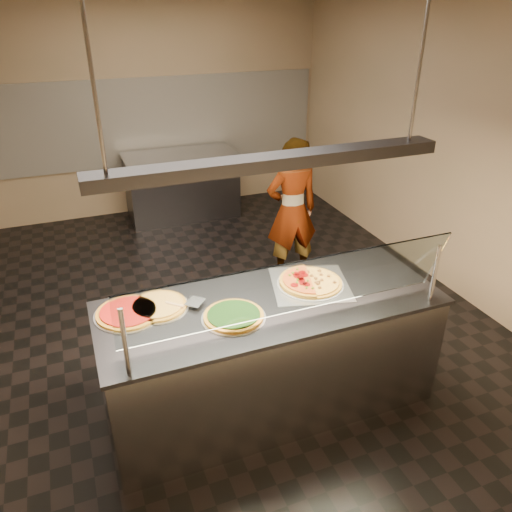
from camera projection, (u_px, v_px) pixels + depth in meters
name	position (u px, v px, depth m)	size (l,w,h in m)	color
ground	(218.00, 308.00, 5.16)	(5.00, 6.00, 0.02)	black
wall_back	(149.00, 107.00, 6.96)	(5.00, 0.02, 3.00)	tan
wall_front	(433.00, 379.00, 1.98)	(5.00, 0.02, 3.00)	tan
wall_right	(439.00, 141.00, 5.28)	(0.02, 6.00, 3.00)	tan
tile_band	(151.00, 122.00, 7.03)	(4.90, 0.02, 1.20)	silver
serving_counter	(270.00, 353.00, 3.75)	(2.45, 0.94, 0.93)	#B7B7BC
sneeze_guard	(293.00, 289.00, 3.12)	(2.21, 0.18, 0.54)	#B7B7BC
perforated_tray	(310.00, 284.00, 3.75)	(0.70, 0.70, 0.01)	silver
half_pizza_pepperoni	(296.00, 283.00, 3.70)	(0.35, 0.51, 0.05)	#92611A
half_pizza_sausage	(323.00, 279.00, 3.78)	(0.35, 0.51, 0.04)	#92611A
pizza_spinach	(233.00, 315.00, 3.36)	(0.44, 0.44, 0.03)	silver
pizza_cheese	(158.00, 305.00, 3.47)	(0.43, 0.43, 0.03)	silver
pizza_tomato	(128.00, 312.00, 3.40)	(0.46, 0.46, 0.03)	silver
pizza_spatula	(183.00, 303.00, 3.47)	(0.29, 0.17, 0.02)	#B7B7BC
prep_table	(182.00, 185.00, 7.15)	(1.57, 0.74, 0.93)	#36363B
worker	(292.00, 211.00, 5.39)	(0.58, 0.38, 1.60)	#33303D
heat_lamp_housing	(274.00, 162.00, 3.07)	(2.30, 0.18, 0.08)	#36363B
lamp_rod_left	(92.00, 77.00, 2.50)	(0.02, 0.02, 1.01)	#B7B7BC
lamp_rod_right	(421.00, 61.00, 3.15)	(0.02, 0.02, 1.01)	#B7B7BC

